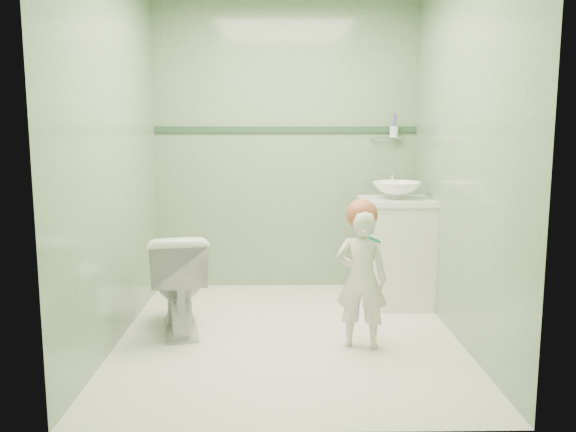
{
  "coord_description": "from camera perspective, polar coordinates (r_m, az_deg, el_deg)",
  "views": [
    {
      "loc": [
        -0.06,
        -3.72,
        1.37
      ],
      "look_at": [
        0.0,
        0.15,
        0.78
      ],
      "focal_mm": 36.46,
      "sensor_mm": 36.0,
      "label": 1
    }
  ],
  "objects": [
    {
      "name": "hair_cap",
      "position": [
        3.61,
        7.24,
        0.14
      ],
      "size": [
        0.19,
        0.19,
        0.19
      ],
      "primitive_type": "sphere",
      "color": "#9E5132",
      "rests_on": "toddler"
    },
    {
      "name": "toilet",
      "position": [
        4.03,
        -10.65,
        -6.31
      ],
      "size": [
        0.5,
        0.73,
        0.68
      ],
      "primitive_type": "imported",
      "rotation": [
        0.0,
        0.0,
        3.34
      ],
      "color": "white",
      "rests_on": "ground"
    },
    {
      "name": "toddler",
      "position": [
        3.67,
        7.17,
        -6.12
      ],
      "size": [
        0.35,
        0.27,
        0.87
      ],
      "primitive_type": "imported",
      "rotation": [
        0.0,
        0.0,
        2.93
      ],
      "color": "beige",
      "rests_on": "ground"
    },
    {
      "name": "cup_holder",
      "position": [
        4.99,
        10.21,
        8.1
      ],
      "size": [
        0.26,
        0.07,
        0.21
      ],
      "color": "silver",
      "rests_on": "room_shell"
    },
    {
      "name": "trim_stripe",
      "position": [
        4.96,
        -0.21,
        8.43
      ],
      "size": [
        2.2,
        0.02,
        0.05
      ],
      "primitive_type": "cube",
      "color": "#2A4A2E",
      "rests_on": "room_shell"
    },
    {
      "name": "ground",
      "position": [
        3.96,
        0.04,
        -11.56
      ],
      "size": [
        2.5,
        2.5,
        0.0
      ],
      "primitive_type": "plane",
      "color": "silver",
      "rests_on": "ground"
    },
    {
      "name": "counter",
      "position": [
        4.54,
        10.54,
        1.44
      ],
      "size": [
        0.54,
        0.52,
        0.04
      ],
      "primitive_type": "cube",
      "color": "white",
      "rests_on": "vanity"
    },
    {
      "name": "teal_toothbrush",
      "position": [
        3.48,
        8.33,
        -2.22
      ],
      "size": [
        0.11,
        0.14,
        0.08
      ],
      "color": "#007C58",
      "rests_on": "toddler"
    },
    {
      "name": "vanity",
      "position": [
        4.61,
        10.4,
        -3.62
      ],
      "size": [
        0.52,
        0.5,
        0.8
      ],
      "primitive_type": "cube",
      "color": "white",
      "rests_on": "ground"
    },
    {
      "name": "basin",
      "position": [
        4.53,
        10.57,
        2.49
      ],
      "size": [
        0.37,
        0.37,
        0.13
      ],
      "primitive_type": "imported",
      "color": "white",
      "rests_on": "counter"
    },
    {
      "name": "room_shell",
      "position": [
        3.72,
        0.04,
        6.06
      ],
      "size": [
        2.5,
        2.54,
        2.4
      ],
      "color": "gray",
      "rests_on": "ground"
    },
    {
      "name": "faucet",
      "position": [
        4.71,
        10.15,
        3.7
      ],
      "size": [
        0.03,
        0.13,
        0.18
      ],
      "color": "silver",
      "rests_on": "counter"
    }
  ]
}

